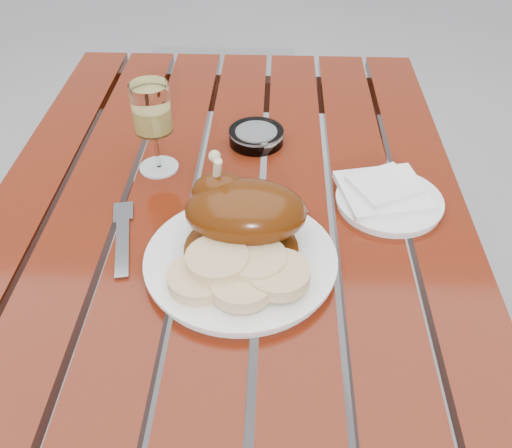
{
  "coord_description": "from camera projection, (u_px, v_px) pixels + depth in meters",
  "views": [
    {
      "loc": [
        0.08,
        -0.74,
        1.34
      ],
      "look_at": [
        0.05,
        -0.08,
        0.78
      ],
      "focal_mm": 40.0,
      "sensor_mm": 36.0,
      "label": 1
    }
  ],
  "objects": [
    {
      "name": "knife",
      "position": [
        282.0,
        266.0,
        0.83
      ],
      "size": [
        0.06,
        0.2,
        0.01
      ],
      "primitive_type": "cube",
      "rotation": [
        0.0,
        0.0,
        -0.22
      ],
      "color": "gray",
      "rests_on": "table"
    },
    {
      "name": "ashtray",
      "position": [
        256.0,
        136.0,
        1.09
      ],
      "size": [
        0.12,
        0.12,
        0.03
      ],
      "primitive_type": "cylinder",
      "rotation": [
        0.0,
        0.0,
        -0.12
      ],
      "color": "#B2B7BC",
      "rests_on": "table"
    },
    {
      "name": "fork",
      "position": [
        123.0,
        241.0,
        0.88
      ],
      "size": [
        0.05,
        0.16,
        0.01
      ],
      "primitive_type": "cube",
      "rotation": [
        0.0,
        0.0,
        0.2
      ],
      "color": "gray",
      "rests_on": "table"
    },
    {
      "name": "ground",
      "position": [
        236.0,
        439.0,
        1.43
      ],
      "size": [
        60.0,
        60.0,
        0.0
      ],
      "primitive_type": "plane",
      "color": "slate",
      "rests_on": "ground"
    },
    {
      "name": "table",
      "position": [
        232.0,
        346.0,
        1.19
      ],
      "size": [
        0.8,
        1.2,
        0.75
      ],
      "primitive_type": "cube",
      "color": "maroon",
      "rests_on": "ground"
    },
    {
      "name": "roast_duck",
      "position": [
        242.0,
        211.0,
        0.83
      ],
      "size": [
        0.18,
        0.17,
        0.13
      ],
      "color": "#562609",
      "rests_on": "dinner_plate"
    },
    {
      "name": "bread_dumplings",
      "position": [
        238.0,
        271.0,
        0.78
      ],
      "size": [
        0.2,
        0.13,
        0.04
      ],
      "color": "#DABB85",
      "rests_on": "dinner_plate"
    },
    {
      "name": "side_plate",
      "position": [
        389.0,
        201.0,
        0.94
      ],
      "size": [
        0.24,
        0.24,
        0.01
      ],
      "primitive_type": "cylinder",
      "rotation": [
        0.0,
        0.0,
        -0.43
      ],
      "color": "white",
      "rests_on": "table"
    },
    {
      "name": "napkin",
      "position": [
        383.0,
        191.0,
        0.94
      ],
      "size": [
        0.16,
        0.16,
        0.01
      ],
      "primitive_type": "cube",
      "rotation": [
        0.0,
        0.0,
        0.23
      ],
      "color": "white",
      "rests_on": "side_plate"
    },
    {
      "name": "wine_glass",
      "position": [
        154.0,
        128.0,
        0.98
      ],
      "size": [
        0.09,
        0.09,
        0.16
      ],
      "primitive_type": "cylinder",
      "rotation": [
        0.0,
        0.0,
        0.33
      ],
      "color": "#E8D269",
      "rests_on": "table"
    },
    {
      "name": "dinner_plate",
      "position": [
        241.0,
        261.0,
        0.83
      ],
      "size": [
        0.35,
        0.35,
        0.02
      ],
      "primitive_type": "cylinder",
      "rotation": [
        0.0,
        0.0,
        -0.29
      ],
      "color": "white",
      "rests_on": "table"
    }
  ]
}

